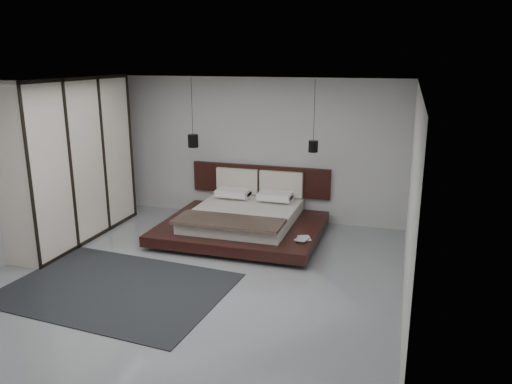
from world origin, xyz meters
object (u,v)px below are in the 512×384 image
(lattice_screen, at_px, (109,151))
(pendant_left, at_px, (193,141))
(pendant_right, at_px, (313,146))
(rug, at_px, (116,288))
(wardrobe, at_px, (72,160))
(bed, at_px, (244,219))

(lattice_screen, bearing_deg, pendant_left, -2.76)
(pendant_right, relative_size, rug, 0.42)
(wardrobe, height_order, rug, wardrobe)
(lattice_screen, height_order, pendant_left, pendant_left)
(pendant_right, distance_m, wardrobe, 4.26)
(lattice_screen, xyz_separation_m, pendant_left, (1.93, -0.09, 0.32))
(lattice_screen, height_order, rug, lattice_screen)
(bed, bearing_deg, pendant_left, 158.79)
(lattice_screen, bearing_deg, wardrobe, -80.70)
(rug, bearing_deg, pendant_left, 92.43)
(lattice_screen, xyz_separation_m, pendant_right, (4.26, -0.09, 0.33))
(bed, height_order, rug, bed)
(lattice_screen, bearing_deg, pendant_right, -1.25)
(pendant_left, distance_m, wardrobe, 2.22)
(rug, bearing_deg, lattice_screen, 122.82)
(bed, bearing_deg, pendant_right, 21.21)
(pendant_right, bearing_deg, bed, -158.79)
(lattice_screen, distance_m, pendant_right, 4.27)
(bed, relative_size, wardrobe, 0.98)
(bed, bearing_deg, wardrobe, -160.78)
(pendant_left, bearing_deg, lattice_screen, 177.24)
(lattice_screen, relative_size, wardrobe, 0.90)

